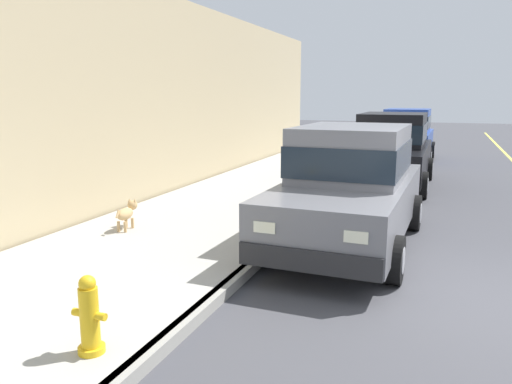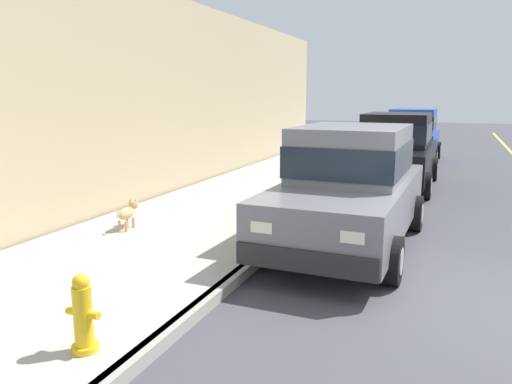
{
  "view_description": "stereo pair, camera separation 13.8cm",
  "coord_description": "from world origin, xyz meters",
  "px_view_note": "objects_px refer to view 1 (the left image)",
  "views": [
    {
      "loc": [
        -0.83,
        -6.08,
        2.41
      ],
      "look_at": [
        -3.62,
        1.33,
        0.85
      ],
      "focal_mm": 34.97,
      "sensor_mm": 36.0,
      "label": 1
    },
    {
      "loc": [
        -0.7,
        -6.03,
        2.41
      ],
      "look_at": [
        -3.62,
        1.33,
        0.85
      ],
      "focal_mm": 34.97,
      "sensor_mm": 36.0,
      "label": 2
    }
  ],
  "objects_px": {
    "fire_hydrant": "(90,317)",
    "car_grey_sedan": "(350,185)",
    "car_black_sedan": "(392,149)",
    "dog_tan": "(127,213)",
    "car_blue_hatchback": "(406,134)"
  },
  "relations": [
    {
      "from": "fire_hydrant",
      "to": "car_grey_sedan",
      "type": "bearing_deg",
      "value": 71.84
    },
    {
      "from": "car_black_sedan",
      "to": "dog_tan",
      "type": "relative_size",
      "value": 6.14
    },
    {
      "from": "car_grey_sedan",
      "to": "dog_tan",
      "type": "bearing_deg",
      "value": -166.64
    },
    {
      "from": "car_blue_hatchback",
      "to": "car_black_sedan",
      "type": "bearing_deg",
      "value": -89.71
    },
    {
      "from": "car_grey_sedan",
      "to": "dog_tan",
      "type": "relative_size",
      "value": 6.17
    },
    {
      "from": "dog_tan",
      "to": "fire_hydrant",
      "type": "bearing_deg",
      "value": -59.39
    },
    {
      "from": "car_black_sedan",
      "to": "dog_tan",
      "type": "distance_m",
      "value": 7.56
    },
    {
      "from": "car_grey_sedan",
      "to": "car_black_sedan",
      "type": "relative_size",
      "value": 1.01
    },
    {
      "from": "car_grey_sedan",
      "to": "dog_tan",
      "type": "height_order",
      "value": "car_grey_sedan"
    },
    {
      "from": "dog_tan",
      "to": "car_blue_hatchback",
      "type": "bearing_deg",
      "value": 73.13
    },
    {
      "from": "car_grey_sedan",
      "to": "fire_hydrant",
      "type": "relative_size",
      "value": 6.41
    },
    {
      "from": "car_grey_sedan",
      "to": "fire_hydrant",
      "type": "xyz_separation_m",
      "value": [
        -1.47,
        -4.49,
        -0.51
      ]
    },
    {
      "from": "car_blue_hatchback",
      "to": "dog_tan",
      "type": "relative_size",
      "value": 5.1
    },
    {
      "from": "car_grey_sedan",
      "to": "car_black_sedan",
      "type": "distance_m",
      "value": 5.71
    },
    {
      "from": "car_grey_sedan",
      "to": "fire_hydrant",
      "type": "height_order",
      "value": "car_grey_sedan"
    }
  ]
}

